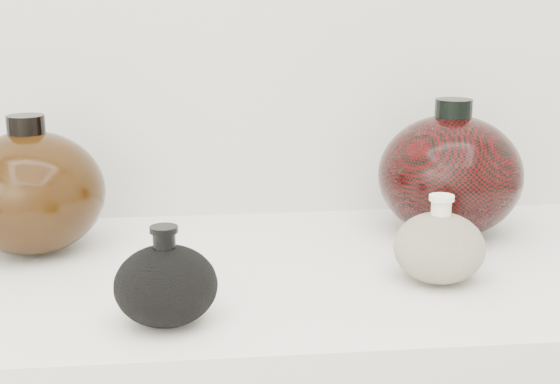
{
  "coord_description": "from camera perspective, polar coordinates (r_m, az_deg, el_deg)",
  "views": [
    {
      "loc": [
        -0.07,
        0.02,
        1.24
      ],
      "look_at": [
        0.03,
        0.92,
        1.01
      ],
      "focal_mm": 50.0,
      "sensor_mm": 36.0,
      "label": 1
    }
  ],
  "objects": [
    {
      "name": "cream_gourd_vase",
      "position": [
        0.96,
        11.56,
        -3.95
      ],
      "size": [
        0.14,
        0.14,
        0.11
      ],
      "color": "beige",
      "rests_on": "display_counter"
    },
    {
      "name": "black_gourd_vase",
      "position": [
        0.83,
        -8.34,
        -6.72
      ],
      "size": [
        0.11,
        0.11,
        0.11
      ],
      "color": "black",
      "rests_on": "display_counter"
    },
    {
      "name": "left_round_pot",
      "position": [
        1.08,
        -17.73,
        0.0
      ],
      "size": [
        0.23,
        0.23,
        0.19
      ],
      "color": "black",
      "rests_on": "display_counter"
    },
    {
      "name": "right_round_pot",
      "position": [
        1.14,
        12.32,
        1.23
      ],
      "size": [
        0.22,
        0.22,
        0.2
      ],
      "color": "black",
      "rests_on": "display_counter"
    }
  ]
}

